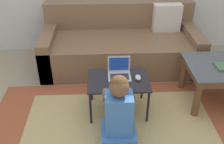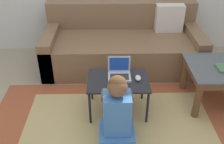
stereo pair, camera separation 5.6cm
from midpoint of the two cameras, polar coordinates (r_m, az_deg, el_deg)
name	(u,v)px [view 2 (the right image)]	position (r m, az deg, el deg)	size (l,w,h in m)	color
ground_plane	(106,113)	(2.78, -0.63, -8.85)	(16.00, 16.00, 0.00)	gray
area_rug	(119,125)	(2.63, 2.07, -11.54)	(2.57, 1.43, 0.01)	#9E4C2D
couch	(123,45)	(3.51, 2.84, 5.89)	(2.00, 0.91, 0.77)	brown
laptop_desk	(118,83)	(2.60, 1.96, -2.48)	(0.60, 0.43, 0.39)	black
laptop	(119,74)	(2.60, 2.22, -0.36)	(0.22, 0.18, 0.19)	#B7BCC6
computer_mouse	(138,78)	(2.58, 6.29, -1.28)	(0.06, 0.09, 0.04)	silver
person_seated	(117,117)	(2.26, 1.82, -9.86)	(0.31, 0.38, 0.73)	#3D70B2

